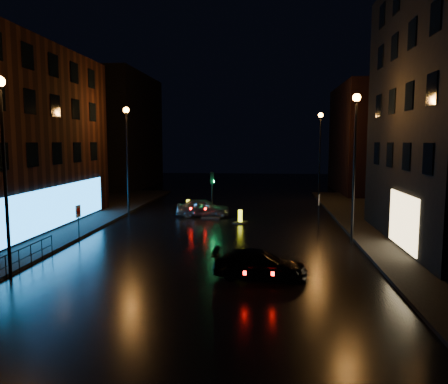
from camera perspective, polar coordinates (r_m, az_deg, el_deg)
The scene contains 16 objects.
ground at distance 20.00m, azimuth -3.08°, elevation -10.12°, with size 120.00×120.00×0.00m, color black.
pavement_left at distance 32.29m, azimuth -26.22°, elevation -4.21°, with size 12.00×44.00×0.15m, color black.
building_far_left at distance 57.16m, azimuth -13.92°, elevation 7.67°, with size 8.00×16.00×14.00m, color black.
building_far_right at distance 52.35m, azimuth 19.01°, elevation 6.52°, with size 8.00×14.00×12.00m, color black.
street_lamp_lnear at distance 20.02m, azimuth -26.88°, elevation 5.35°, with size 0.44×0.44×8.37m.
street_lamp_lfar at distance 34.62m, azimuth -12.55°, elevation 6.14°, with size 0.44×0.44×8.37m.
street_lamp_rnear at distance 25.41m, azimuth 16.74°, elevation 5.90°, with size 0.44×0.44×8.37m.
street_lamp_rfar at distance 41.23m, azimuth 12.42°, elevation 6.19°, with size 0.44×0.44×8.37m.
traffic_signal at distance 33.60m, azimuth -1.55°, elevation -2.38°, with size 1.40×2.40×3.45m.
guard_railing at distance 21.57m, azimuth -25.23°, elevation -7.47°, with size 0.05×6.04×1.00m.
silver_hatchback at distance 33.64m, azimuth -2.77°, elevation -2.05°, with size 1.64×4.08×1.39m, color #9D9EA4.
dark_sedan at distance 18.83m, azimuth 4.66°, elevation -9.35°, with size 1.63×4.02×1.17m, color black.
bollard_near at distance 31.02m, azimuth 2.13°, elevation -3.69°, with size 1.09×1.28×0.95m.
bollard_far at distance 36.31m, azimuth -4.70°, elevation -2.20°, with size 0.95×1.22×0.96m.
road_sign_left at distance 26.40m, azimuth -18.49°, elevation -2.80°, with size 0.09×0.52×2.12m.
road_sign_right at distance 30.23m, azimuth 12.31°, elevation -1.35°, with size 0.16×0.53×2.20m.
Camera 1 is at (2.89, -18.93, 5.75)m, focal length 35.00 mm.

